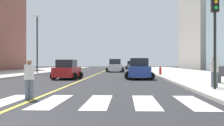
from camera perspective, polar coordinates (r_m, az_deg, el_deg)
The scene contains 13 objects.
sidewalk_kerb_east at distance 27.84m, azimuth 20.50°, elevation -2.88°, with size 10.00×120.00×0.15m, color #B2ADA3.
crosswalk_paint at distance 11.22m, azimuth -16.83°, elevation -7.61°, with size 13.50×4.00×0.01m.
lane_divider_paint at distance 46.65m, azimuth -1.83°, elevation -1.77°, with size 0.16×80.00×0.01m, color yellow.
parking_garage_concrete at distance 75.94m, azimuth 22.13°, elevation 7.30°, with size 18.00×24.00×22.14m, color #B2ADA3.
car_red_nearest at distance 25.45m, azimuth -9.31°, elevation -1.45°, with size 2.58×4.04×1.77m.
car_gray_second at distance 64.50m, azimuth 3.97°, elevation -0.46°, with size 2.71×4.34×1.94m.
car_blue_third at distance 25.48m, azimuth 5.65°, elevation -1.30°, with size 2.74×4.33×1.92m.
car_white_fourth at distance 44.21m, azimuth 0.64°, elevation -0.61°, with size 2.99×4.73×2.09m.
traffic_light_near_corner at distance 15.21m, azimuth 20.63°, elevation 8.10°, with size 0.36×0.41×4.96m.
pedestrian_crossing at distance 11.80m, azimuth -16.83°, elevation -2.87°, with size 0.40×0.40×1.63m.
pedestrian_waiting_east at distance 16.03m, azimuth 20.52°, elevation -1.45°, with size 0.42×0.42×1.69m.
fire_hydrant at distance 31.69m, azimuth 10.02°, elevation -1.61°, with size 0.26×0.26×0.89m.
street_lamp at distance 38.04m, azimuth -15.29°, elevation 4.92°, with size 0.44×0.44×7.79m.
Camera 1 is at (3.73, -6.48, 1.51)m, focal length 43.98 mm.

